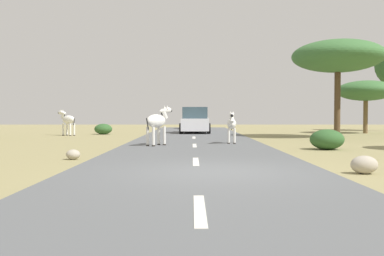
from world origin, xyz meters
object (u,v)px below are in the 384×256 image
(zebra_0, at_px, (232,124))
(car_0, at_px, (197,119))
(tree_1, at_px, (366,91))
(bush_1, at_px, (327,139))
(bush_3, at_px, (103,129))
(rock_4, at_px, (364,165))
(car_1, at_px, (195,121))
(tree_5, at_px, (338,57))
(zebra_2, at_px, (68,120))
(zebra_1, at_px, (158,121))
(rock_0, at_px, (73,155))

(zebra_0, xyz_separation_m, car_0, (-1.27, 19.41, -0.04))
(tree_1, relative_size, bush_1, 3.10)
(bush_3, xyz_separation_m, rock_4, (9.66, -18.99, -0.14))
(bush_3, relative_size, rock_4, 1.91)
(car_0, bearing_deg, car_1, 91.05)
(rock_4, bearing_deg, car_0, 96.73)
(car_0, distance_m, bush_3, 11.66)
(car_0, relative_size, tree_5, 0.81)
(tree_5, bearing_deg, zebra_2, 171.15)
(zebra_0, bearing_deg, zebra_1, 25.96)
(car_1, relative_size, tree_5, 0.80)
(zebra_1, xyz_separation_m, tree_1, (13.33, 12.28, 1.88))
(bush_1, bearing_deg, tree_5, 69.44)
(car_1, bearing_deg, tree_5, -32.72)
(bush_1, bearing_deg, tree_1, 63.53)
(car_0, height_order, rock_0, car_0)
(zebra_1, height_order, car_0, car_0)
(bush_1, distance_m, rock_4, 6.81)
(zebra_1, xyz_separation_m, tree_5, (9.54, 6.70, 3.50))
(car_0, xyz_separation_m, rock_0, (-3.95, -25.72, -0.70))
(zebra_1, relative_size, bush_1, 1.29)
(car_0, distance_m, bush_1, 22.59)
(bush_1, bearing_deg, car_0, 101.78)
(rock_4, bearing_deg, zebra_2, 123.63)
(zebra_2, bearing_deg, rock_4, -107.69)
(zebra_0, height_order, tree_1, tree_1)
(bush_3, height_order, rock_4, bush_3)
(zebra_1, bearing_deg, zebra_0, 53.53)
(zebra_0, relative_size, car_0, 0.34)
(bush_3, bearing_deg, car_1, 10.12)
(tree_1, distance_m, bush_3, 17.96)
(zebra_2, xyz_separation_m, car_1, (7.86, 2.74, -0.11))
(car_1, distance_m, tree_1, 11.90)
(tree_5, height_order, bush_1, tree_5)
(tree_1, distance_m, rock_4, 22.14)
(zebra_2, relative_size, rock_0, 3.96)
(zebra_0, distance_m, zebra_2, 12.29)
(car_0, bearing_deg, zebra_2, 57.48)
(zebra_0, height_order, tree_5, tree_5)
(rock_0, bearing_deg, tree_1, 48.39)
(bush_1, bearing_deg, bush_3, 131.49)
(tree_5, relative_size, bush_3, 4.71)
(bush_1, relative_size, rock_4, 2.11)
(bush_1, height_order, rock_0, bush_1)
(car_1, distance_m, rock_0, 17.38)
(car_0, distance_m, rock_4, 29.02)
(tree_5, bearing_deg, rock_0, -134.66)
(tree_1, relative_size, bush_3, 3.42)
(tree_1, bearing_deg, car_0, 143.87)
(rock_0, height_order, rock_4, rock_4)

